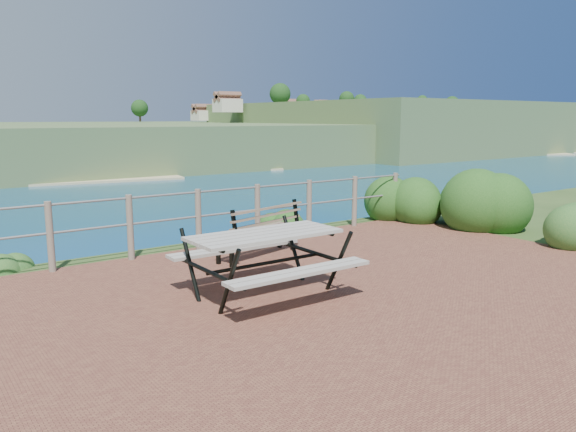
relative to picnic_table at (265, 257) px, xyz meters
The scene contains 9 objects.
ground 0.97m from the picnic_table, 56.44° to the right, with size 10.00×7.00×0.12m, color brown.
safety_railing 2.69m from the picnic_table, 80.13° to the left, with size 9.40×0.10×1.00m.
distant_bay 266.24m from the picnic_table, 49.32° to the left, with size 290.00×232.36×24.00m.
picnic_table is the anchor object (origin of this frame).
park_bench 1.93m from the picnic_table, 59.90° to the left, with size 1.56×0.74×0.85m.
shrub_right_front 6.01m from the picnic_table, 11.80° to the left, with size 1.44×1.44×2.04m, color #174715.
shrub_right_edge 5.89m from the picnic_table, 26.20° to the left, with size 1.22×1.22×1.74m, color #174715.
shrub_lip_west 4.11m from the picnic_table, 126.18° to the left, with size 0.70×0.70×0.41m, color #215A23.
shrub_lip_east 4.59m from the picnic_table, 51.83° to the left, with size 0.79×0.79×0.54m, color #174715.
Camera 1 is at (-4.11, -4.80, 2.16)m, focal length 35.00 mm.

